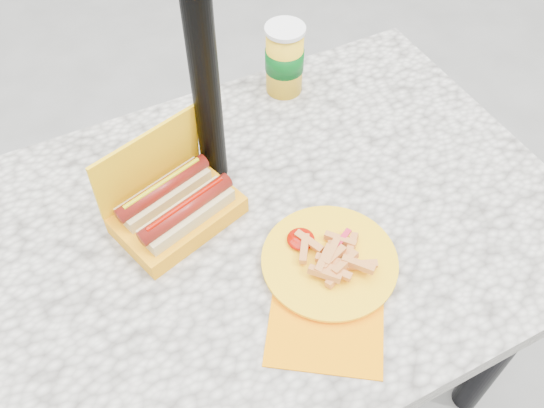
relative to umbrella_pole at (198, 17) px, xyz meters
name	(u,v)px	position (x,y,z in m)	size (l,w,h in m)	color
ground	(258,384)	(0.00, -0.16, -1.10)	(60.00, 60.00, 0.00)	slate
picnic_table	(252,261)	(0.00, -0.16, -0.46)	(1.20, 0.80, 0.75)	beige
umbrella_pole	(198,17)	(0.00, 0.00, 0.00)	(0.05, 0.05, 2.20)	black
hotdog_box	(175,206)	(-0.11, -0.08, -0.31)	(0.25, 0.20, 0.18)	yellow
fries_plate	(329,265)	(0.08, -0.30, -0.34)	(0.31, 0.34, 0.05)	#FF8C00
soda_cup	(284,59)	(0.24, 0.16, -0.27)	(0.09, 0.09, 0.16)	yellow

